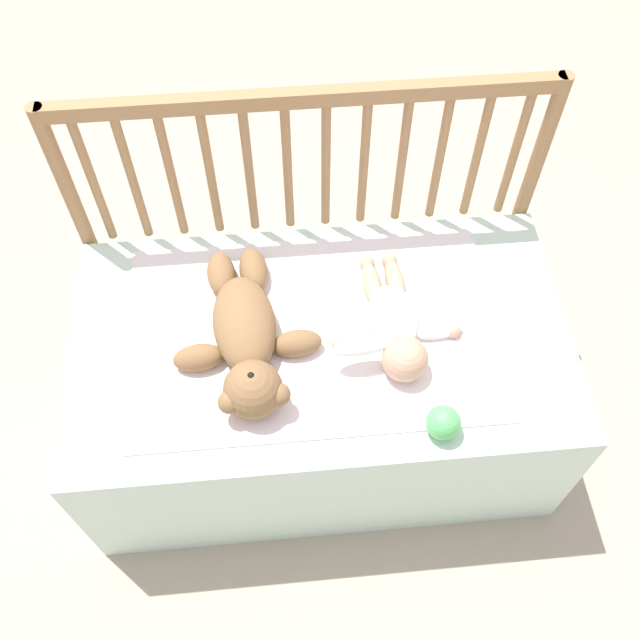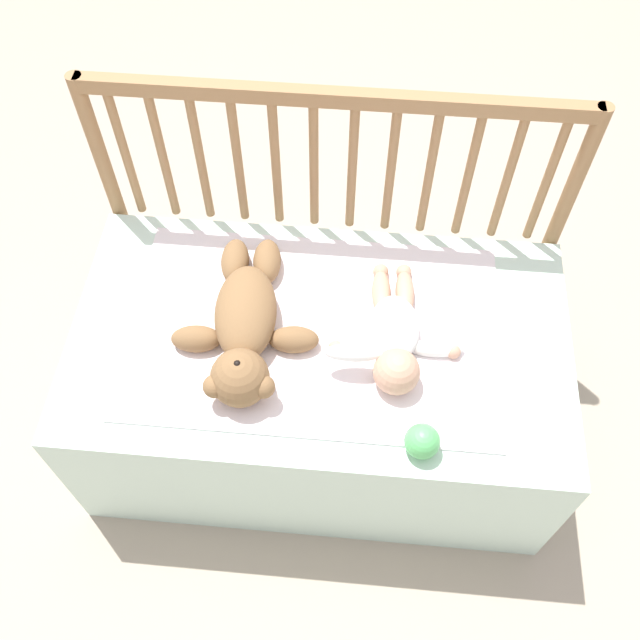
% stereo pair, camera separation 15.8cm
% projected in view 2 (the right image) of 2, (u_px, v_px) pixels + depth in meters
% --- Properties ---
extents(ground_plane, '(12.00, 12.00, 0.00)m').
position_uv_depth(ground_plane, '(320.00, 421.00, 2.01)').
color(ground_plane, tan).
extents(crib_mattress, '(1.15, 0.65, 0.45)m').
position_uv_depth(crib_mattress, '(320.00, 383.00, 1.82)').
color(crib_mattress, silver).
rests_on(crib_mattress, ground_plane).
extents(crib_rail, '(1.15, 0.04, 0.86)m').
position_uv_depth(crib_rail, '(333.00, 179.00, 1.70)').
color(crib_rail, '#997047').
rests_on(crib_rail, ground_plane).
extents(blanket, '(0.85, 0.54, 0.01)m').
position_uv_depth(blanket, '(314.00, 330.00, 1.64)').
color(blanket, white).
rests_on(blanket, crib_mattress).
extents(teddy_bear, '(0.34, 0.47, 0.13)m').
position_uv_depth(teddy_bear, '(245.00, 326.00, 1.59)').
color(teddy_bear, olive).
rests_on(teddy_bear, crib_mattress).
extents(baby, '(0.31, 0.36, 0.10)m').
position_uv_depth(baby, '(395.00, 336.00, 1.59)').
color(baby, white).
rests_on(baby, crib_mattress).
extents(toy_ball, '(0.07, 0.07, 0.07)m').
position_uv_depth(toy_ball, '(422.00, 441.00, 1.45)').
color(toy_ball, '#59BF66').
rests_on(toy_ball, crib_mattress).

